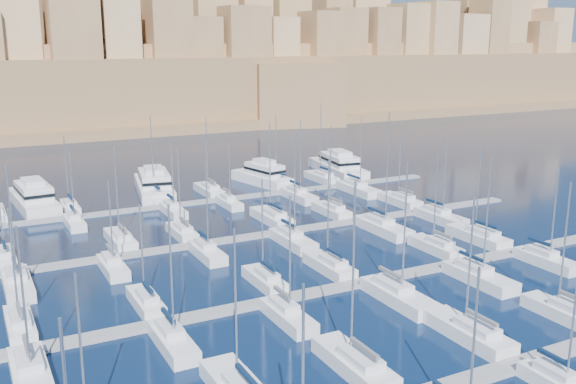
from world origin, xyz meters
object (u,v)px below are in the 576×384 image
sailboat_4 (562,312)px  motor_yacht_c (263,175)px  sailboat_2 (355,364)px  motor_yacht_b (154,184)px  motor_yacht_a (34,197)px  motor_yacht_d (338,165)px

sailboat_4 → motor_yacht_c: (-0.28, 69.49, 0.98)m
sailboat_2 → motor_yacht_b: 71.13m
motor_yacht_b → motor_yacht_c: size_ratio=1.31×
motor_yacht_a → motor_yacht_d: same height
sailboat_4 → motor_yacht_d: sailboat_4 is taller
motor_yacht_d → motor_yacht_c: bearing=-173.7°
sailboat_2 → motor_yacht_a: bearing=103.9°
motor_yacht_a → motor_yacht_d: size_ratio=0.94×
motor_yacht_a → motor_yacht_c: same height
motor_yacht_d → sailboat_4: bearing=-104.2°
sailboat_2 → motor_yacht_d: size_ratio=0.85×
sailboat_2 → motor_yacht_b: sailboat_2 is taller
sailboat_4 → motor_yacht_c: 69.49m
sailboat_4 → motor_yacht_d: 73.77m
motor_yacht_b → motor_yacht_d: size_ratio=1.02×
sailboat_2 → motor_yacht_d: 82.59m
sailboat_4 → motor_yacht_a: sailboat_4 is taller
motor_yacht_c → sailboat_4: bearing=-89.8°
sailboat_2 → motor_yacht_b: size_ratio=0.83×
sailboat_4 → motor_yacht_a: 82.40m
sailboat_2 → motor_yacht_d: (42.35, 70.90, 0.96)m
sailboat_2 → motor_yacht_d: sailboat_2 is taller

